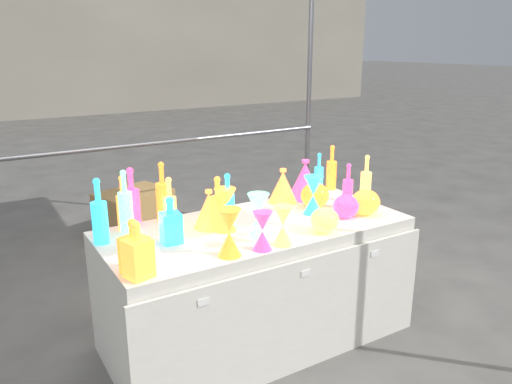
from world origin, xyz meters
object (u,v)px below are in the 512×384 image
decanter_0 (137,249)px  globe_0 (366,204)px  cardboard_box_closed (135,215)px  hourglass_0 (229,233)px  lampshade_0 (209,209)px  display_table (257,283)px  bottle_0 (124,203)px

decanter_0 → globe_0: bearing=-11.9°
cardboard_box_closed → globe_0: bearing=-89.5°
hourglass_0 → globe_0: size_ratio=1.40×
cardboard_box_closed → globe_0: 2.44m
globe_0 → lampshade_0: size_ratio=0.79×
display_table → globe_0: bearing=-15.3°
display_table → hourglass_0: bearing=-138.6°
decanter_0 → hourglass_0: bearing=-16.8°
decanter_0 → lampshade_0: 0.70m
cardboard_box_closed → hourglass_0: bearing=-114.7°
bottle_0 → hourglass_0: bottle_0 is taller
bottle_0 → globe_0: 1.46m
cardboard_box_closed → decanter_0: size_ratio=2.31×
bottle_0 → lampshade_0: 0.48m
display_table → decanter_0: bearing=-159.6°
hourglass_0 → decanter_0: bearing=179.6°
cardboard_box_closed → lampshade_0: (-0.15, -1.93, 0.63)m
decanter_0 → display_table: bearing=4.0°
bottle_0 → hourglass_0: (0.33, -0.64, -0.04)m
display_table → hourglass_0: size_ratio=7.47×
decanter_0 → globe_0: size_ratio=1.54×
bottle_0 → hourglass_0: size_ratio=1.30×
bottle_0 → lampshade_0: bottle_0 is taller
display_table → cardboard_box_closed: (-0.10, 2.04, -0.15)m
lampshade_0 → display_table: bearing=-31.8°
globe_0 → hourglass_0: bearing=-173.3°
display_table → lampshade_0: 0.56m
display_table → bottle_0: bottle_0 is taller
display_table → globe_0: 0.83m
hourglass_0 → globe_0: 1.03m
bottle_0 → globe_0: (1.36, -0.52, -0.09)m
hourglass_0 → lampshade_0: 0.43m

